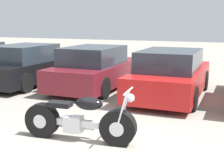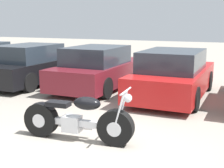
% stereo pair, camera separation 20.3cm
% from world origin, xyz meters
% --- Properties ---
extents(ground_plane, '(60.00, 60.00, 0.00)m').
position_xyz_m(ground_plane, '(0.00, 0.00, 0.00)').
color(ground_plane, gray).
extents(motorcycle, '(2.18, 0.62, 1.03)m').
position_xyz_m(motorcycle, '(-0.22, 0.31, 0.41)').
color(motorcycle, black).
rests_on(motorcycle, ground_plane).
extents(parked_car_black, '(1.85, 4.22, 1.39)m').
position_xyz_m(parked_car_black, '(-4.44, 4.44, 0.65)').
color(parked_car_black, black).
rests_on(parked_car_black, ground_plane).
extents(parked_car_maroon, '(1.85, 4.22, 1.39)m').
position_xyz_m(parked_car_maroon, '(-1.90, 4.67, 0.65)').
color(parked_car_maroon, maroon).
rests_on(parked_car_maroon, ground_plane).
extents(parked_car_red, '(1.85, 4.22, 1.39)m').
position_xyz_m(parked_car_red, '(0.65, 4.39, 0.65)').
color(parked_car_red, red).
rests_on(parked_car_red, ground_plane).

